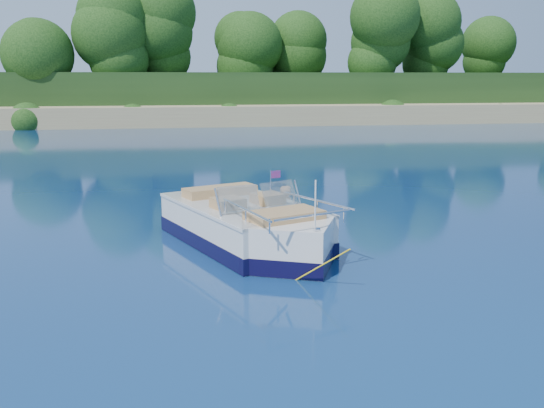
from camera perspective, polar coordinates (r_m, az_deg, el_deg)
name	(u,v)px	position (r m, az deg, el deg)	size (l,w,h in m)	color
ground	(363,270)	(11.90, 8.57, -6.19)	(160.00, 160.00, 0.00)	#0A1747
shoreline	(199,99)	(74.64, -6.90, 9.75)	(170.00, 59.00, 6.00)	#9D875B
treeline	(212,53)	(51.91, -5.71, 13.92)	(150.00, 7.12, 8.19)	#301E10
motorboat	(252,230)	(13.19, -1.94, -2.42)	(3.66, 5.94, 2.09)	white
tow_tube	(289,220)	(15.42, 1.64, -1.50)	(1.39, 1.39, 0.36)	#FFBF00
boy	(287,224)	(15.43, 1.45, -1.86)	(0.57, 0.37, 1.55)	tan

